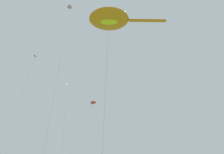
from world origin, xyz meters
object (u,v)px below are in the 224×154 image
Objects in this scene: big_show_kite at (110,19)px; small_kite_streamer_purple at (70,7)px; small_kite_bird_shape at (66,98)px; small_kite_diamond_red at (93,103)px; small_kite_tiny_distant at (31,67)px.

big_show_kite is 0.72× the size of small_kite_streamer_purple.
small_kite_bird_shape is (1.12, 9.93, -4.49)m from big_show_kite.
big_show_kite is 1.19× the size of small_kite_bird_shape.
small_kite_diamond_red is (9.06, 6.65, -8.94)m from small_kite_streamer_purple.
small_kite_streamer_purple is at bearing 52.22° from small_kite_tiny_distant.
small_kite_tiny_distant is at bearing 138.85° from small_kite_bird_shape.
small_kite_diamond_red is at bearing -134.65° from small_kite_streamer_purple.
small_kite_streamer_purple is (-1.94, 6.25, 6.68)m from big_show_kite.
small_kite_streamer_purple is at bearing -33.62° from big_show_kite.
small_kite_diamond_red is at bearing 113.71° from small_kite_tiny_distant.
small_kite_bird_shape is 0.63× the size of small_kite_tiny_distant.
small_kite_diamond_red is at bearing 53.26° from small_kite_bird_shape.
small_kite_diamond_red reaches higher than small_kite_bird_shape.
big_show_kite is 14.91m from small_kite_diamond_red.
small_kite_tiny_distant is (-0.09, 11.52, -3.56)m from small_kite_streamer_purple.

